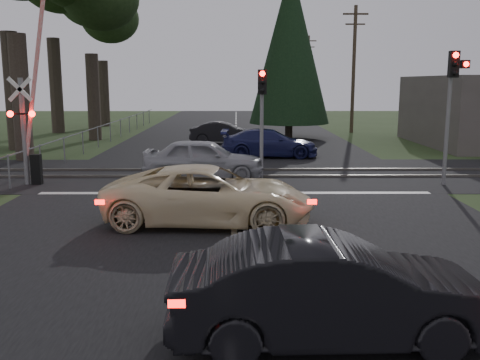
{
  "coord_description": "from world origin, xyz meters",
  "views": [
    {
      "loc": [
        0.06,
        -9.22,
        3.64
      ],
      "look_at": [
        0.14,
        3.56,
        1.3
      ],
      "focal_mm": 40.0,
      "sensor_mm": 36.0,
      "label": 1
    }
  ],
  "objects_px": {
    "traffic_signal_right": "(452,92)",
    "traffic_signal_center": "(262,105)",
    "utility_pole_mid": "(354,67)",
    "silver_car": "(204,159)",
    "dark_car_far": "(223,133)",
    "crossing_signal": "(30,128)",
    "blue_sedan": "(269,143)",
    "utility_pole_far": "(308,73)",
    "cream_coupe": "(209,195)",
    "dark_hatchback": "(332,291)"
  },
  "relations": [
    {
      "from": "traffic_signal_right",
      "to": "traffic_signal_center",
      "type": "bearing_deg",
      "value": 169.59
    },
    {
      "from": "traffic_signal_right",
      "to": "utility_pole_mid",
      "type": "bearing_deg",
      "value": 87.34
    },
    {
      "from": "traffic_signal_center",
      "to": "silver_car",
      "type": "bearing_deg",
      "value": 175.16
    },
    {
      "from": "silver_car",
      "to": "dark_car_far",
      "type": "xyz_separation_m",
      "value": [
        0.46,
        11.94,
        -0.12
      ]
    },
    {
      "from": "dark_car_far",
      "to": "crossing_signal",
      "type": "bearing_deg",
      "value": 158.38
    },
    {
      "from": "utility_pole_mid",
      "to": "dark_car_far",
      "type": "relative_size",
      "value": 2.28
    },
    {
      "from": "traffic_signal_center",
      "to": "blue_sedan",
      "type": "distance_m",
      "value": 6.68
    },
    {
      "from": "traffic_signal_right",
      "to": "blue_sedan",
      "type": "bearing_deg",
      "value": 128.07
    },
    {
      "from": "crossing_signal",
      "to": "utility_pole_mid",
      "type": "relative_size",
      "value": 0.77
    },
    {
      "from": "traffic_signal_right",
      "to": "utility_pole_far",
      "type": "relative_size",
      "value": 0.52
    },
    {
      "from": "utility_pole_mid",
      "to": "cream_coupe",
      "type": "distance_m",
      "value": 27.51
    },
    {
      "from": "dark_car_far",
      "to": "dark_hatchback",
      "type": "bearing_deg",
      "value": -170.04
    },
    {
      "from": "dark_hatchback",
      "to": "dark_car_far",
      "type": "height_order",
      "value": "dark_hatchback"
    },
    {
      "from": "traffic_signal_right",
      "to": "dark_car_far",
      "type": "height_order",
      "value": "traffic_signal_right"
    },
    {
      "from": "crossing_signal",
      "to": "blue_sedan",
      "type": "height_order",
      "value": "crossing_signal"
    },
    {
      "from": "crossing_signal",
      "to": "cream_coupe",
      "type": "relative_size",
      "value": 1.29
    },
    {
      "from": "traffic_signal_right",
      "to": "utility_pole_far",
      "type": "distance_m",
      "value": 45.56
    },
    {
      "from": "traffic_signal_center",
      "to": "utility_pole_mid",
      "type": "xyz_separation_m",
      "value": [
        7.5,
        19.32,
        1.92
      ]
    },
    {
      "from": "dark_hatchback",
      "to": "silver_car",
      "type": "height_order",
      "value": "silver_car"
    },
    {
      "from": "traffic_signal_right",
      "to": "traffic_signal_center",
      "type": "xyz_separation_m",
      "value": [
        -6.55,
        1.2,
        -0.51
      ]
    },
    {
      "from": "crossing_signal",
      "to": "traffic_signal_right",
      "type": "bearing_deg",
      "value": -1.21
    },
    {
      "from": "traffic_signal_center",
      "to": "utility_pole_far",
      "type": "height_order",
      "value": "utility_pole_far"
    },
    {
      "from": "silver_car",
      "to": "blue_sedan",
      "type": "height_order",
      "value": "silver_car"
    },
    {
      "from": "traffic_signal_center",
      "to": "utility_pole_far",
      "type": "distance_m",
      "value": 44.99
    },
    {
      "from": "crossing_signal",
      "to": "traffic_signal_right",
      "type": "xyz_separation_m",
      "value": [
        14.82,
        -0.31,
        1.26
      ]
    },
    {
      "from": "traffic_signal_right",
      "to": "dark_car_far",
      "type": "xyz_separation_m",
      "value": [
        -8.28,
        13.33,
        -2.67
      ]
    },
    {
      "from": "utility_pole_mid",
      "to": "silver_car",
      "type": "xyz_separation_m",
      "value": [
        -9.69,
        -19.14,
        -3.95
      ]
    },
    {
      "from": "traffic_signal_center",
      "to": "dark_hatchback",
      "type": "xyz_separation_m",
      "value": [
        0.4,
        -12.82,
        -2.05
      ]
    },
    {
      "from": "crossing_signal",
      "to": "blue_sedan",
      "type": "distance_m",
      "value": 11.56
    },
    {
      "from": "blue_sedan",
      "to": "dark_car_far",
      "type": "height_order",
      "value": "blue_sedan"
    },
    {
      "from": "cream_coupe",
      "to": "silver_car",
      "type": "height_order",
      "value": "silver_car"
    },
    {
      "from": "dark_hatchback",
      "to": "blue_sedan",
      "type": "bearing_deg",
      "value": -2.58
    },
    {
      "from": "traffic_signal_right",
      "to": "blue_sedan",
      "type": "relative_size",
      "value": 0.99
    },
    {
      "from": "dark_car_far",
      "to": "cream_coupe",
      "type": "bearing_deg",
      "value": -174.68
    },
    {
      "from": "cream_coupe",
      "to": "dark_car_far",
      "type": "distance_m",
      "value": 18.44
    },
    {
      "from": "cream_coupe",
      "to": "blue_sedan",
      "type": "height_order",
      "value": "cream_coupe"
    },
    {
      "from": "traffic_signal_center",
      "to": "silver_car",
      "type": "height_order",
      "value": "traffic_signal_center"
    },
    {
      "from": "crossing_signal",
      "to": "blue_sedan",
      "type": "relative_size",
      "value": 1.47
    },
    {
      "from": "crossing_signal",
      "to": "traffic_signal_right",
      "type": "relative_size",
      "value": 1.48
    },
    {
      "from": "traffic_signal_center",
      "to": "dark_car_far",
      "type": "distance_m",
      "value": 12.43
    },
    {
      "from": "blue_sedan",
      "to": "dark_car_far",
      "type": "xyz_separation_m",
      "value": [
        -2.41,
        5.83,
        -0.04
      ]
    },
    {
      "from": "utility_pole_far",
      "to": "traffic_signal_right",
      "type": "bearing_deg",
      "value": -91.2
    },
    {
      "from": "traffic_signal_right",
      "to": "dark_car_far",
      "type": "bearing_deg",
      "value": 121.85
    },
    {
      "from": "traffic_signal_center",
      "to": "cream_coupe",
      "type": "bearing_deg",
      "value": -104.66
    },
    {
      "from": "utility_pole_far",
      "to": "silver_car",
      "type": "bearing_deg",
      "value": -102.38
    },
    {
      "from": "utility_pole_far",
      "to": "dark_car_far",
      "type": "xyz_separation_m",
      "value": [
        -9.23,
        -32.2,
        -4.08
      ]
    },
    {
      "from": "blue_sedan",
      "to": "silver_car",
      "type": "bearing_deg",
      "value": 157.41
    },
    {
      "from": "crossing_signal",
      "to": "utility_pole_far",
      "type": "bearing_deg",
      "value": 70.77
    },
    {
      "from": "utility_pole_far",
      "to": "dark_car_far",
      "type": "distance_m",
      "value": 33.74
    },
    {
      "from": "dark_hatchback",
      "to": "silver_car",
      "type": "xyz_separation_m",
      "value": [
        -2.59,
        13.0,
        0.02
      ]
    }
  ]
}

